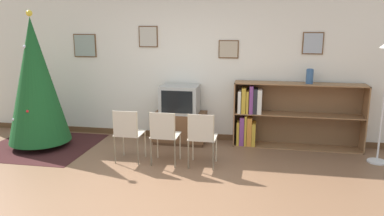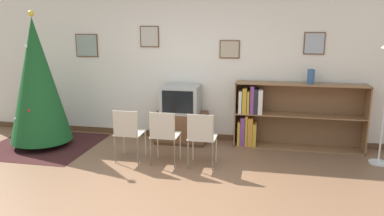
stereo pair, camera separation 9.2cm
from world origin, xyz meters
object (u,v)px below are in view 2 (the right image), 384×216
Objects in this scene: tv_console at (181,127)px; vase at (311,76)px; television at (181,99)px; folding_chair_right at (202,136)px; christmas_tree at (37,81)px; bookshelf at (275,115)px; folding_chair_left at (128,132)px; folding_chair_center at (164,134)px.

vase is at bearing 2.37° from tv_console.
television reaches higher than folding_chair_right.
christmas_tree is 4.02m from bookshelf.
bookshelf is (1.61, 0.10, 0.27)m from tv_console.
folding_chair_left is 1.12m from folding_chair_right.
television is 0.79× the size of folding_chair_right.
bookshelf is at bearing 3.51° from television.
folding_chair_center reaches higher than tv_console.
television is 2.69× the size of vase.
christmas_tree reaches higher than television.
folding_chair_right is at bearing -143.19° from vase.
folding_chair_center is at bearing -143.50° from bookshelf.
tv_console is at bearing -176.59° from bookshelf.
christmas_tree is 1.07× the size of bookshelf.
television is 0.79× the size of folding_chair_left.
folding_chair_center is at bearing 180.00° from folding_chair_right.
folding_chair_left is 1.00× the size of folding_chair_right.
folding_chair_center is (2.29, -0.43, -0.66)m from christmas_tree.
folding_chair_center is 0.56m from folding_chair_right.
christmas_tree is at bearing 169.40° from folding_chair_center.
christmas_tree reaches higher than folding_chair_center.
bookshelf is at bearing 179.22° from vase.
folding_chair_right is at bearing 0.00° from folding_chair_left.
vase is (0.53, -0.01, 0.68)m from bookshelf.
television is at bearing -177.56° from vase.
folding_chair_center and folding_chair_right have the same top height.
folding_chair_left and folding_chair_center have the same top height.
vase is (1.59, 1.19, 0.75)m from folding_chair_right.
television is 1.63m from bookshelf.
bookshelf is 0.87m from vase.
vase reaches higher than tv_console.
folding_chair_right is at bearing -8.55° from christmas_tree.
folding_chair_right is 1.59m from bookshelf.
bookshelf is at bearing 48.62° from folding_chair_right.
television reaches higher than folding_chair_left.
christmas_tree is 2.54m from tv_console.
folding_chair_right is (2.86, -0.43, -0.66)m from christmas_tree.
folding_chair_left is 1.00× the size of folding_chair_center.
bookshelf is (2.18, 1.19, 0.07)m from folding_chair_left.
vase reaches higher than bookshelf.
folding_chair_right is at bearing -62.85° from television.
folding_chair_left is 3.39× the size of vase.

